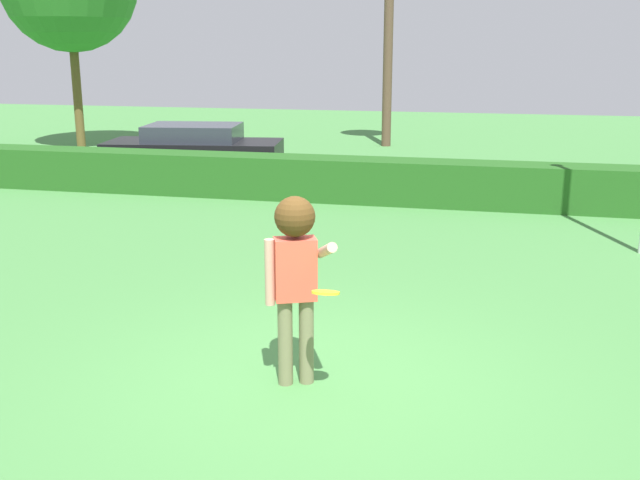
{
  "coord_description": "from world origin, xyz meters",
  "views": [
    {
      "loc": [
        1.55,
        -6.44,
        3.11
      ],
      "look_at": [
        -0.16,
        0.92,
        1.15
      ],
      "focal_mm": 42.19,
      "sensor_mm": 36.0,
      "label": 1
    }
  ],
  "objects": [
    {
      "name": "hedge_row",
      "position": [
        0.0,
        8.5,
        0.44
      ],
      "size": [
        28.33,
        0.9,
        0.88
      ],
      "primitive_type": "cube",
      "color": "#21551B",
      "rests_on": "ground"
    },
    {
      "name": "ground_plane",
      "position": [
        0.0,
        0.0,
        0.0
      ],
      "size": [
        60.0,
        60.0,
        0.0
      ],
      "primitive_type": "plane",
      "color": "#458140"
    },
    {
      "name": "frisbee",
      "position": [
        0.22,
        -0.47,
        1.06
      ],
      "size": [
        0.24,
        0.24,
        0.07
      ],
      "color": "yellow"
    },
    {
      "name": "parked_car_black",
      "position": [
        -5.58,
        10.66,
        0.69
      ],
      "size": [
        4.4,
        2.3,
        1.25
      ],
      "color": "black",
      "rests_on": "ground"
    },
    {
      "name": "person",
      "position": [
        -0.15,
        -0.09,
        1.18
      ],
      "size": [
        0.75,
        0.65,
        1.81
      ],
      "color": "#74714F",
      "rests_on": "ground"
    }
  ]
}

